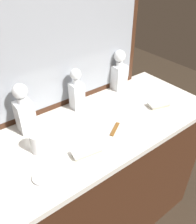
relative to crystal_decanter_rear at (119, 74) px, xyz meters
The scene contains 11 objects.
ground_plane 1.14m from the crystal_decanter_rear, 146.36° to the right, with size 6.00×6.00×0.00m, color #2D2319.
dresser 0.72m from the crystal_decanter_rear, 146.36° to the right, with size 1.39×0.61×0.95m.
dresser_mirror 0.43m from the crystal_decanter_rear, behind, with size 1.05×0.03×0.70m.
crystal_decanter_rear is the anchor object (origin of this frame).
crystal_decanter_front 0.36m from the crystal_decanter_rear, behind, with size 0.07×0.07×0.26m.
crystal_decanter_right 0.69m from the crystal_decanter_rear, behind, with size 0.09×0.09×0.28m.
crystal_tumbler_rear 0.75m from the crystal_decanter_rear, 161.74° to the right, with size 0.08×0.08×0.10m.
silver_brush_rear 0.67m from the crystal_decanter_rear, 144.39° to the right, with size 0.16×0.08×0.02m.
silver_brush_center 0.34m from the crystal_decanter_rear, 81.96° to the right, with size 0.14×0.10×0.02m.
porcelain_dish 0.88m from the crystal_decanter_rear, 153.10° to the right, with size 0.08×0.08×0.01m.
tortoiseshell_comb 0.47m from the crystal_decanter_rear, 133.59° to the right, with size 0.11×0.08×0.01m.
Camera 1 is at (-0.63, -0.82, 1.75)m, focal length 37.83 mm.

